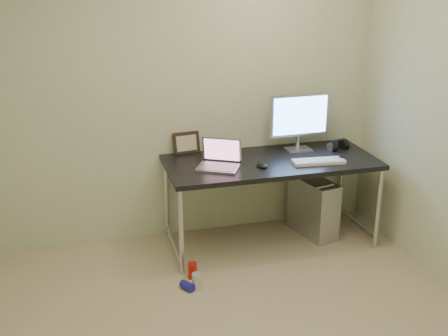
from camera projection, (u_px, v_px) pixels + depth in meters
wall_back at (175, 96)px, 4.65m from camera, size 3.50×0.02×2.50m
desk at (271, 168)px, 4.67m from camera, size 1.75×0.77×0.75m
tower_computer at (313, 207)px, 4.96m from camera, size 0.33×0.53×0.55m
cable_a at (296, 181)px, 5.16m from camera, size 0.01×0.16×0.69m
cable_b at (306, 183)px, 5.17m from camera, size 0.02×0.11×0.71m
can_red at (192, 271)px, 4.30m from camera, size 0.09×0.09×0.13m
can_white at (197, 281)px, 4.16m from camera, size 0.09×0.09×0.13m
can_blue at (187, 286)px, 4.16m from camera, size 0.11×0.13×0.06m
laptop at (220, 161)px, 4.47m from camera, size 0.41×0.38×0.22m
monitor at (300, 118)px, 4.79m from camera, size 0.53×0.16×0.50m
keyboard at (319, 161)px, 4.58m from camera, size 0.44×0.17×0.03m
mouse_right at (340, 158)px, 4.63m from camera, size 0.09×0.13×0.04m
mouse_left at (262, 165)px, 4.48m from camera, size 0.10×0.13×0.04m
headphones at (338, 146)px, 4.90m from camera, size 0.19×0.11×0.12m
picture_frame at (186, 143)px, 4.78m from camera, size 0.24×0.10×0.19m
webcam at (211, 144)px, 4.76m from camera, size 0.05×0.04×0.12m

